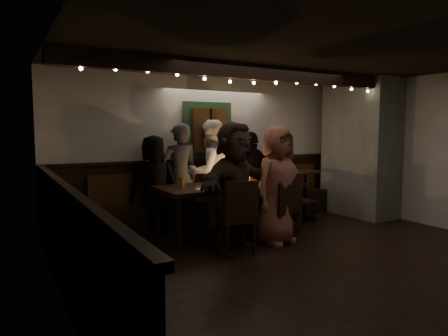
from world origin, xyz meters
TOP-DOWN VIEW (x-y plane):
  - room at (1.07, 1.42)m, footprint 6.02×5.01m
  - dining_table at (-0.35, 1.40)m, footprint 2.26×0.97m
  - chair_near_left at (-0.76, 0.48)m, footprint 0.53×0.53m
  - chair_near_right at (0.12, 0.64)m, footprint 0.53×0.53m
  - chair_end at (1.01, 1.40)m, footprint 0.43×0.43m
  - high_top at (1.44, 1.70)m, footprint 0.57×0.57m
  - person_a at (-1.32, 2.16)m, footprint 0.89×0.71m
  - person_b at (-0.86, 2.18)m, footprint 0.67×0.46m
  - person_c at (-0.31, 2.14)m, footprint 0.94×0.76m
  - person_d at (0.16, 2.15)m, footprint 1.09×0.82m
  - person_e at (0.53, 2.11)m, footprint 0.97×0.44m
  - person_f at (-0.70, 0.68)m, footprint 1.72×1.11m
  - person_g at (0.02, 0.69)m, footprint 0.95×0.75m

SIDE VIEW (x-z plane):
  - chair_end at x=1.01m, z-range 0.06..0.96m
  - chair_near_left at x=-0.76m, z-range 0.06..1.07m
  - high_top at x=1.44m, z-range 0.12..1.02m
  - chair_near_right at x=0.12m, z-range 0.07..1.09m
  - dining_table at x=-0.35m, z-range 0.25..1.23m
  - person_d at x=0.16m, z-range 0.00..1.49m
  - person_a at x=-1.32m, z-range 0.00..1.58m
  - person_e at x=0.53m, z-range 0.00..1.63m
  - person_g at x=0.02m, z-range 0.00..1.71m
  - person_b at x=-0.86m, z-range 0.00..1.76m
  - person_f at x=-0.70m, z-range 0.00..1.78m
  - person_c at x=-0.31m, z-range 0.00..1.83m
  - room at x=1.07m, z-range -0.24..2.38m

